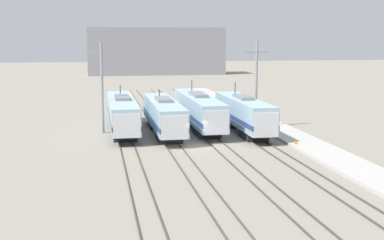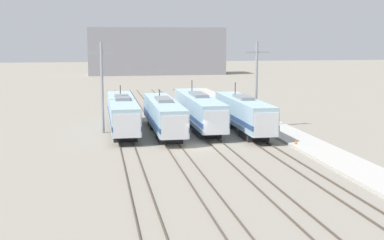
{
  "view_description": "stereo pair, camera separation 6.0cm",
  "coord_description": "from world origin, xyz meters",
  "px_view_note": "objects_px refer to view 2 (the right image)",
  "views": [
    {
      "loc": [
        -9.64,
        -51.67,
        10.73
      ],
      "look_at": [
        -0.21,
        1.26,
        2.52
      ],
      "focal_mm": 50.0,
      "sensor_mm": 36.0,
      "label": 1
    },
    {
      "loc": [
        -9.59,
        -51.68,
        10.73
      ],
      "look_at": [
        -0.21,
        1.26,
        2.52
      ],
      "focal_mm": 50.0,
      "sensor_mm": 36.0,
      "label": 2
    }
  ],
  "objects_px": {
    "locomotive_far_right": "(245,114)",
    "locomotive_center_left": "(164,116)",
    "locomotive_center_right": "(199,111)",
    "catenary_tower_left": "(102,85)",
    "catenary_tower_right": "(256,83)",
    "traffic_cone": "(296,142)",
    "locomotive_far_left": "(123,114)"
  },
  "relations": [
    {
      "from": "locomotive_center_right",
      "to": "catenary_tower_right",
      "type": "height_order",
      "value": "catenary_tower_right"
    },
    {
      "from": "locomotive_far_right",
      "to": "traffic_cone",
      "type": "bearing_deg",
      "value": -70.33
    },
    {
      "from": "locomotive_center_left",
      "to": "locomotive_far_right",
      "type": "height_order",
      "value": "locomotive_far_right"
    },
    {
      "from": "catenary_tower_left",
      "to": "traffic_cone",
      "type": "height_order",
      "value": "catenary_tower_left"
    },
    {
      "from": "catenary_tower_left",
      "to": "traffic_cone",
      "type": "xyz_separation_m",
      "value": [
        18.93,
        -11.4,
        -4.98
      ]
    },
    {
      "from": "locomotive_far_right",
      "to": "catenary_tower_left",
      "type": "height_order",
      "value": "catenary_tower_left"
    },
    {
      "from": "locomotive_center_right",
      "to": "catenary_tower_left",
      "type": "height_order",
      "value": "catenary_tower_left"
    },
    {
      "from": "locomotive_far_right",
      "to": "catenary_tower_right",
      "type": "xyz_separation_m",
      "value": [
        2.25,
        3.01,
        3.28
      ]
    },
    {
      "from": "locomotive_far_right",
      "to": "catenary_tower_left",
      "type": "relative_size",
      "value": 1.66
    },
    {
      "from": "locomotive_center_left",
      "to": "locomotive_center_right",
      "type": "height_order",
      "value": "locomotive_center_right"
    },
    {
      "from": "locomotive_center_left",
      "to": "traffic_cone",
      "type": "bearing_deg",
      "value": -37.64
    },
    {
      "from": "locomotive_center_right",
      "to": "traffic_cone",
      "type": "bearing_deg",
      "value": -58.01
    },
    {
      "from": "locomotive_center_left",
      "to": "locomotive_far_left",
      "type": "bearing_deg",
      "value": 153.86
    },
    {
      "from": "catenary_tower_right",
      "to": "locomotive_far_right",
      "type": "bearing_deg",
      "value": -126.79
    },
    {
      "from": "locomotive_far_right",
      "to": "traffic_cone",
      "type": "distance_m",
      "value": 9.07
    },
    {
      "from": "locomotive_far_right",
      "to": "locomotive_center_left",
      "type": "bearing_deg",
      "value": 173.99
    },
    {
      "from": "locomotive_far_left",
      "to": "catenary_tower_left",
      "type": "bearing_deg",
      "value": -175.17
    },
    {
      "from": "locomotive_far_left",
      "to": "catenary_tower_right",
      "type": "height_order",
      "value": "catenary_tower_right"
    },
    {
      "from": "locomotive_far_left",
      "to": "catenary_tower_right",
      "type": "relative_size",
      "value": 1.86
    },
    {
      "from": "locomotive_far_left",
      "to": "traffic_cone",
      "type": "distance_m",
      "value": 20.38
    },
    {
      "from": "locomotive_center_left",
      "to": "locomotive_far_right",
      "type": "xyz_separation_m",
      "value": [
        9.12,
        -0.96,
        0.08
      ]
    },
    {
      "from": "locomotive_far_left",
      "to": "locomotive_center_right",
      "type": "relative_size",
      "value": 0.96
    },
    {
      "from": "catenary_tower_right",
      "to": "traffic_cone",
      "type": "xyz_separation_m",
      "value": [
        0.75,
        -11.4,
        -4.98
      ]
    },
    {
      "from": "catenary_tower_right",
      "to": "locomotive_center_left",
      "type": "bearing_deg",
      "value": -169.79
    },
    {
      "from": "locomotive_center_left",
      "to": "catenary_tower_left",
      "type": "bearing_deg",
      "value": 163.25
    },
    {
      "from": "locomotive_far_right",
      "to": "catenary_tower_right",
      "type": "bearing_deg",
      "value": 53.21
    },
    {
      "from": "locomotive_far_left",
      "to": "traffic_cone",
      "type": "xyz_separation_m",
      "value": [
        16.69,
        -11.59,
        -1.65
      ]
    },
    {
      "from": "catenary_tower_left",
      "to": "catenary_tower_right",
      "type": "height_order",
      "value": "same"
    },
    {
      "from": "locomotive_far_right",
      "to": "catenary_tower_left",
      "type": "distance_m",
      "value": 16.55
    },
    {
      "from": "locomotive_far_left",
      "to": "locomotive_center_right",
      "type": "distance_m",
      "value": 9.14
    },
    {
      "from": "locomotive_center_left",
      "to": "traffic_cone",
      "type": "height_order",
      "value": "locomotive_center_left"
    },
    {
      "from": "catenary_tower_right",
      "to": "traffic_cone",
      "type": "height_order",
      "value": "catenary_tower_right"
    }
  ]
}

